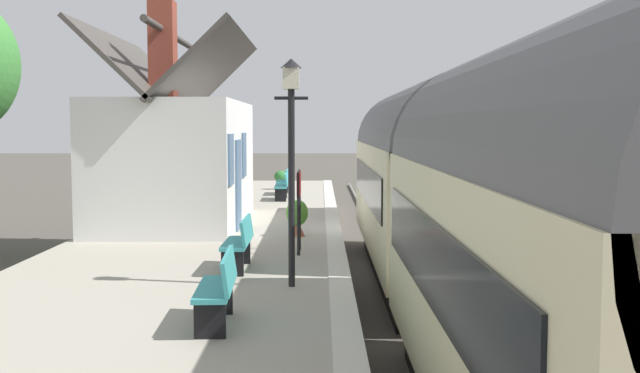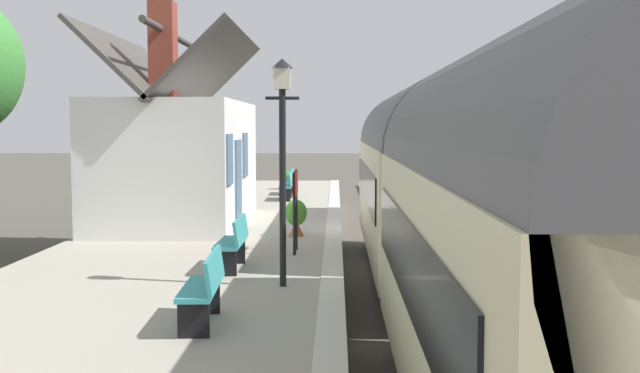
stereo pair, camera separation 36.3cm
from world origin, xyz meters
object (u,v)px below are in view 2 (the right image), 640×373
object	(u,v)px
bench_near_building	(234,242)
bench_mid_platform	(287,185)
planter_by_door	(209,180)
station_sign_board	(295,191)
planter_edge_near	(225,184)
planter_under_sign	(287,179)
station_building	(178,157)
lamp_post_platform	(282,127)
train	(461,199)
planter_bench_left	(296,217)
bench_by_lamp	(289,181)
bench_platform_end	(205,286)

from	to	relation	value
bench_near_building	bench_mid_platform	size ratio (longest dim) A/B	1.00
planter_by_door	station_sign_board	bearing A→B (deg)	-163.80
bench_near_building	planter_edge_near	size ratio (longest dim) A/B	1.62
planter_under_sign	bench_mid_platform	bearing A→B (deg)	-176.00
station_building	bench_near_building	distance (m)	6.58
planter_by_door	lamp_post_platform	distance (m)	17.10
train	bench_mid_platform	size ratio (longest dim) A/B	13.62
train	planter_bench_left	distance (m)	5.20
planter_under_sign	bench_by_lamp	bearing A→B (deg)	-173.79
bench_mid_platform	planter_edge_near	distance (m)	2.32
station_building	bench_near_building	bearing A→B (deg)	-160.16
lamp_post_platform	station_sign_board	bearing A→B (deg)	-0.41
bench_platform_end	planter_by_door	distance (m)	19.06
bench_platform_end	bench_mid_platform	world-z (taller)	same
train	bench_platform_end	distance (m)	4.94
station_building	planter_by_door	distance (m)	9.25
bench_platform_end	planter_under_sign	xyz separation A→B (m)	(20.08, 0.32, -0.07)
planter_by_door	planter_edge_near	distance (m)	2.37
planter_by_door	lamp_post_platform	xyz separation A→B (m)	(-16.54, -3.89, 1.96)
bench_mid_platform	bench_by_lamp	bearing A→B (deg)	1.74
planter_under_sign	lamp_post_platform	bearing A→B (deg)	-176.46
bench_mid_platform	planter_edge_near	xyz separation A→B (m)	(0.80, 2.18, -0.02)
planter_by_door	planter_edge_near	bearing A→B (deg)	-157.41
bench_mid_platform	planter_bench_left	xyz separation A→B (m)	(-8.28, -0.72, -0.05)
lamp_post_platform	bench_mid_platform	bearing A→B (deg)	3.39
lamp_post_platform	station_sign_board	world-z (taller)	lamp_post_platform
bench_by_lamp	bench_mid_platform	bearing A→B (deg)	-178.26
train	lamp_post_platform	distance (m)	3.22
bench_platform_end	planter_by_door	world-z (taller)	bench_platform_end
lamp_post_platform	planter_bench_left	bearing A→B (deg)	0.88
bench_by_lamp	station_sign_board	bearing A→B (deg)	-175.96
bench_by_lamp	planter_by_door	world-z (taller)	bench_by_lamp
train	bench_near_building	distance (m)	3.82
planter_bench_left	bench_by_lamp	bearing A→B (deg)	4.32
planter_bench_left	lamp_post_platform	size ratio (longest dim) A/B	0.24
station_building	planter_by_door	bearing A→B (deg)	4.87
planter_by_door	planter_bench_left	world-z (taller)	planter_by_door
train	planter_by_door	size ratio (longest dim) A/B	22.86
planter_by_door	bench_mid_platform	bearing A→B (deg)	-134.03
bench_mid_platform	planter_under_sign	size ratio (longest dim) A/B	1.95
planter_bench_left	station_sign_board	world-z (taller)	station_sign_board
station_sign_board	bench_mid_platform	bearing A→B (deg)	4.50
bench_by_lamp	station_sign_board	world-z (taller)	station_sign_board
station_building	bench_platform_end	size ratio (longest dim) A/B	4.61
planter_under_sign	planter_bench_left	xyz separation A→B (m)	(-12.54, -1.02, 0.03)
bench_mid_platform	lamp_post_platform	size ratio (longest dim) A/B	0.41
planter_under_sign	bench_platform_end	bearing A→B (deg)	-179.09
train	bench_by_lamp	world-z (taller)	train
station_building	planter_edge_near	xyz separation A→B (m)	(6.95, -0.13, -1.20)
bench_near_building	planter_by_door	world-z (taller)	bench_near_building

